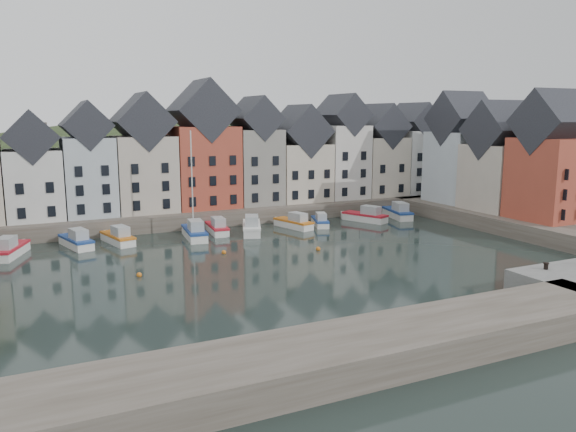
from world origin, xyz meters
TOP-DOWN VIEW (x-y plane):
  - ground at (0.00, 0.00)m, footprint 260.00×260.00m
  - far_quay at (0.00, 30.00)m, footprint 90.00×16.00m
  - right_quay at (37.00, 3.00)m, footprint 14.00×54.00m
  - near_wall at (-10.00, -22.00)m, footprint 50.00×6.00m
  - hillside at (0.02, 56.00)m, footprint 153.60×70.40m
  - far_terrace at (3.21, 28.00)m, footprint 72.37×8.16m
  - right_terrace at (36.00, 8.07)m, footprint 8.30×24.25m
  - mooring_buoys at (-4.00, 5.33)m, footprint 20.50×5.50m
  - boat_a at (-24.93, 16.49)m, footprint 4.06×6.76m
  - boat_b at (-18.12, 17.99)m, footprint 3.53×6.69m
  - boat_c at (-13.55, 17.94)m, footprint 3.32×6.56m
  - boat_d at (-4.72, 16.71)m, footprint 2.88×7.12m
  - boat_e at (-1.25, 18.55)m, footprint 2.53×6.35m
  - boat_f at (2.68, 16.60)m, footprint 4.55×7.32m
  - boat_g at (9.12, 17.42)m, footprint 3.48×6.46m
  - boat_h at (13.01, 17.37)m, footprint 3.32×5.64m
  - boat_i at (20.37, 17.31)m, footprint 4.55×6.84m
  - boat_j at (26.14, 17.71)m, footprint 3.67×7.24m
  - mooring_bollard at (16.10, -16.50)m, footprint 0.48×0.48m

SIDE VIEW (x-z plane):
  - hillside at x=0.02m, z-range -49.96..14.04m
  - ground at x=0.00m, z-range 0.00..0.00m
  - mooring_buoys at x=-4.00m, z-range -0.10..0.40m
  - boat_h at x=13.01m, z-range -0.42..1.65m
  - boat_g at x=9.12m, z-range -0.48..1.89m
  - boat_e at x=-1.25m, z-range -0.48..1.90m
  - boat_c at x=-13.55m, z-range -0.49..1.92m
  - boat_b at x=-18.12m, z-range -0.50..1.96m
  - boat_a at x=-24.93m, z-range -0.50..1.98m
  - boat_i at x=20.37m, z-range -0.51..2.02m
  - boat_j at x=26.14m, z-range -0.54..2.12m
  - boat_f at x=2.68m, z-range -0.54..2.15m
  - boat_d at x=-4.72m, z-range -5.76..7.48m
  - far_quay at x=0.00m, z-range 0.00..2.00m
  - right_quay at x=37.00m, z-range 0.00..2.00m
  - near_wall at x=-10.00m, z-range 0.00..2.00m
  - mooring_bollard at x=16.10m, z-range 2.03..2.59m
  - far_terrace at x=3.21m, z-range -0.01..17.76m
  - right_terrace at x=36.00m, z-range 0.73..17.10m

